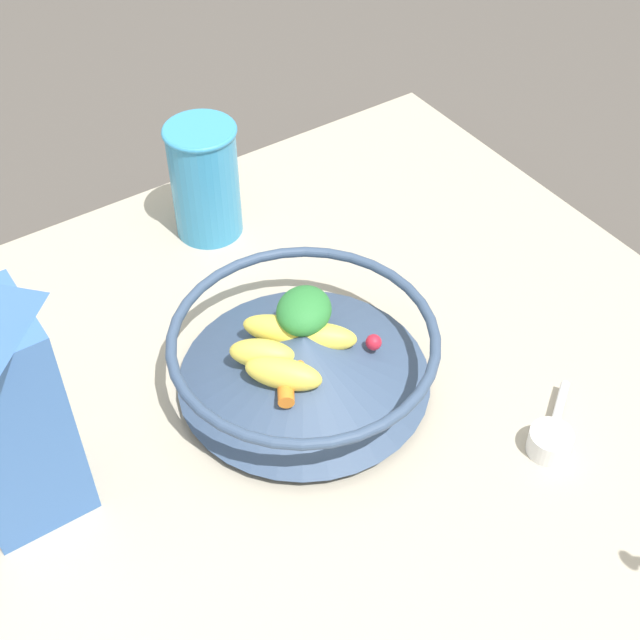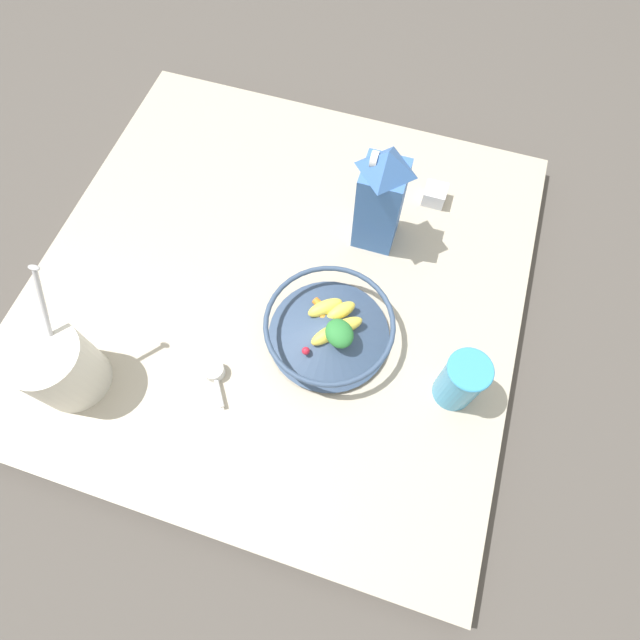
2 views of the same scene
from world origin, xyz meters
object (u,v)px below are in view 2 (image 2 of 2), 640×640
(milk_carton, at_px, (381,198))
(yogurt_tub, at_px, (58,366))
(fruit_bowl, at_px, (330,328))
(drinking_cup, at_px, (461,381))
(spice_jar, at_px, (435,195))

(milk_carton, xyz_separation_m, yogurt_tub, (0.48, -0.44, -0.05))
(fruit_bowl, relative_size, milk_carton, 0.99)
(fruit_bowl, distance_m, drinking_cup, 0.25)
(milk_carton, relative_size, drinking_cup, 1.89)
(fruit_bowl, xyz_separation_m, spice_jar, (-0.38, 0.12, -0.02))
(yogurt_tub, bearing_deg, spice_jar, 138.12)
(yogurt_tub, distance_m, spice_jar, 0.82)
(spice_jar, bearing_deg, milk_carton, -37.79)
(fruit_bowl, distance_m, milk_carton, 0.27)
(milk_carton, distance_m, spice_jar, 0.19)
(milk_carton, bearing_deg, fruit_bowl, -5.11)
(spice_jar, bearing_deg, yogurt_tub, -41.88)
(spice_jar, bearing_deg, fruit_bowl, -17.76)
(milk_carton, xyz_separation_m, spice_jar, (-0.13, 0.10, -0.11))
(milk_carton, height_order, spice_jar, milk_carton)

